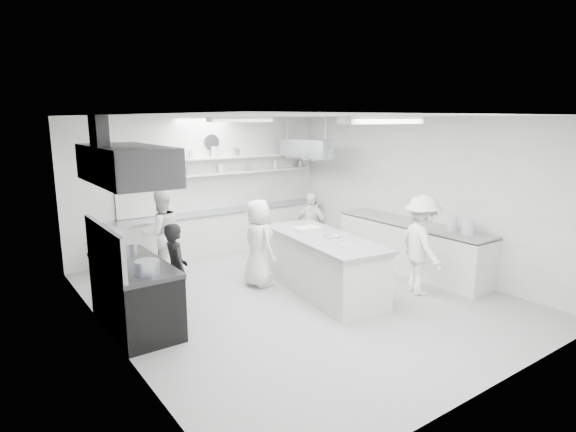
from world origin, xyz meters
TOP-DOWN VIEW (x-y plane):
  - floor at (0.00, 0.00)m, footprint 6.00×7.00m
  - ceiling at (0.00, 0.00)m, footprint 6.00×7.00m
  - wall_back at (0.00, 3.50)m, footprint 6.00×0.04m
  - wall_front at (0.00, -3.50)m, footprint 6.00×0.04m
  - wall_left at (-3.00, 0.00)m, footprint 0.04×7.00m
  - wall_right at (3.00, 0.00)m, footprint 0.04×7.00m
  - stove at (-2.60, 0.40)m, footprint 0.80×1.80m
  - exhaust_hood at (-2.60, 0.40)m, footprint 0.85×2.00m
  - back_counter at (0.30, 3.20)m, footprint 5.00×0.60m
  - shelf_lower at (0.70, 3.37)m, footprint 4.20×0.26m
  - shelf_upper at (0.70, 3.37)m, footprint 4.20×0.26m
  - pass_through_window at (-1.30, 3.48)m, footprint 1.30×0.04m
  - wall_clock at (0.20, 3.46)m, footprint 0.32×0.05m
  - right_counter at (2.65, -0.20)m, footprint 0.74×3.30m
  - pot_rack at (2.00, 2.40)m, footprint 0.30×1.60m
  - light_fixture_front at (0.00, -1.80)m, footprint 1.30×0.25m
  - light_fixture_rear at (0.00, 1.80)m, footprint 1.30×0.25m
  - prep_island at (0.49, -0.08)m, footprint 1.25×2.64m
  - stove_pot at (-2.60, 0.89)m, footprint 0.43×0.43m
  - cook_stove at (-1.98, 0.37)m, footprint 0.40×0.56m
  - cook_back at (-1.46, 2.32)m, footprint 0.82×0.65m
  - cook_island_left at (-0.24, 0.84)m, footprint 0.52×0.78m
  - cook_island_right at (1.44, 1.45)m, footprint 0.60×0.92m
  - cook_right at (1.80, -1.11)m, footprint 1.00×1.26m
  - bowl_island_a at (0.59, -0.19)m, footprint 0.32×0.32m
  - bowl_island_b at (0.39, -0.78)m, footprint 0.23×0.23m
  - bowl_right at (2.83, -0.04)m, footprint 0.29×0.29m

SIDE VIEW (x-z plane):
  - floor at x=0.00m, z-range -0.02..0.00m
  - stove at x=-2.60m, z-range 0.00..0.90m
  - back_counter at x=0.30m, z-range 0.00..0.92m
  - prep_island at x=0.49m, z-range 0.00..0.94m
  - right_counter at x=2.65m, z-range 0.00..0.94m
  - cook_stove at x=-1.98m, z-range 0.00..1.45m
  - cook_island_right at x=1.44m, z-range 0.00..1.45m
  - cook_island_left at x=-0.24m, z-range 0.00..1.57m
  - cook_back at x=-1.46m, z-range 0.00..1.67m
  - cook_right at x=1.80m, z-range 0.00..1.71m
  - bowl_right at x=2.83m, z-range 0.94..0.99m
  - bowl_island_a at x=0.59m, z-range 0.94..1.00m
  - bowl_island_b at x=0.39m, z-range 0.94..1.01m
  - stove_pot at x=-2.60m, z-range 0.91..1.15m
  - pass_through_window at x=-1.30m, z-range 0.95..1.95m
  - wall_back at x=0.00m, z-range 0.00..3.00m
  - wall_front at x=0.00m, z-range 0.00..3.00m
  - wall_left at x=-3.00m, z-range 0.00..3.00m
  - wall_right at x=3.00m, z-range 0.00..3.00m
  - shelf_lower at x=0.70m, z-range 1.73..1.77m
  - shelf_upper at x=0.70m, z-range 2.08..2.12m
  - pot_rack at x=2.00m, z-range 2.10..2.50m
  - exhaust_hood at x=-2.60m, z-range 2.10..2.60m
  - wall_clock at x=0.20m, z-range 2.29..2.61m
  - light_fixture_front at x=0.00m, z-range 2.89..2.99m
  - light_fixture_rear at x=0.00m, z-range 2.89..2.99m
  - ceiling at x=0.00m, z-range 3.00..3.02m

